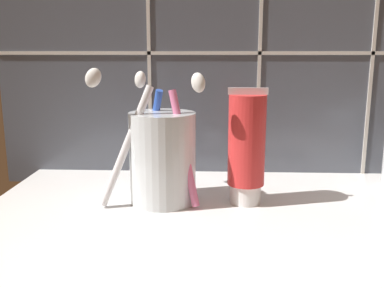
# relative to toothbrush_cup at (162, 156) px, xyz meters

# --- Properties ---
(sink_counter) EXTENTS (0.64, 0.35, 0.02)m
(sink_counter) POSITION_rel_toothbrush_cup_xyz_m (0.11, -0.03, -0.07)
(sink_counter) COLOR white
(sink_counter) RESTS_ON ground
(tile_wall_backsplash) EXTENTS (0.74, 0.02, 0.52)m
(tile_wall_backsplash) POSITION_rel_toothbrush_cup_xyz_m (0.11, 0.14, 0.18)
(tile_wall_backsplash) COLOR #4C515B
(tile_wall_backsplash) RESTS_ON ground
(toothbrush_cup) EXTENTS (0.14, 0.10, 0.16)m
(toothbrush_cup) POSITION_rel_toothbrush_cup_xyz_m (0.00, 0.00, 0.00)
(toothbrush_cup) COLOR silver
(toothbrush_cup) RESTS_ON sink_counter
(toothpaste_tube) EXTENTS (0.05, 0.04, 0.14)m
(toothpaste_tube) POSITION_rel_toothbrush_cup_xyz_m (0.10, 0.00, 0.01)
(toothpaste_tube) COLOR white
(toothpaste_tube) RESTS_ON sink_counter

